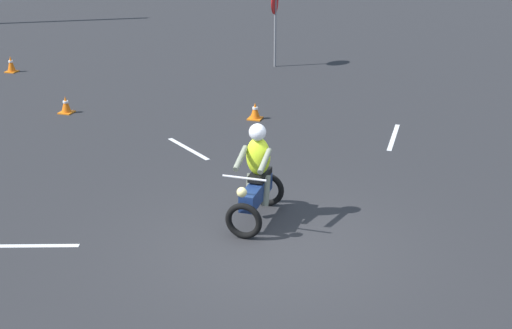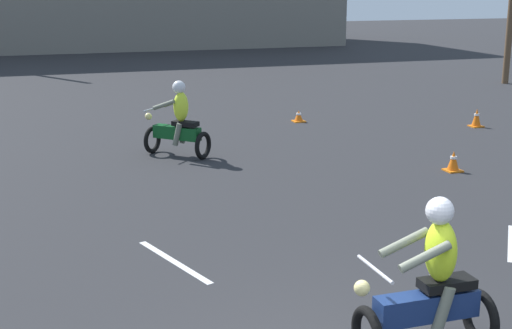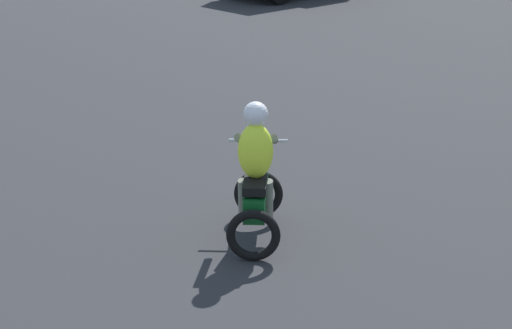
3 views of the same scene
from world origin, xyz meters
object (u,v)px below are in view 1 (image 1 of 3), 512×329
Objects in this scene: motorcycle_rider_foreground at (257,180)px; stop_sign at (275,13)px; traffic_cone_mid_center at (255,111)px; traffic_cone_far_right at (11,64)px; traffic_cone_mid_left at (66,105)px.

stop_sign is (10.51, 2.66, 0.91)m from motorcycle_rider_foreground.
traffic_cone_mid_center is (-5.26, -1.01, -1.44)m from stop_sign.
motorcycle_rider_foreground is at bearing -162.54° from traffic_cone_mid_center.
traffic_cone_mid_center is 8.60m from traffic_cone_far_right.
motorcycle_rider_foreground is 10.88m from stop_sign.
traffic_cone_mid_left is (-6.14, 3.53, -1.43)m from stop_sign.
stop_sign is 7.23m from traffic_cone_mid_left.
traffic_cone_mid_left is at bearing 150.09° from stop_sign.
traffic_cone_mid_center is at bearing -169.14° from stop_sign.
motorcycle_rider_foreground is 3.46× the size of traffic_cone_far_right.
traffic_cone_far_right is at bearing -37.07° from motorcycle_rider_foreground.
traffic_cone_mid_center is at bearing -78.97° from traffic_cone_mid_left.
stop_sign is 8.00m from traffic_cone_far_right.
stop_sign is 4.80× the size of traffic_cone_far_right.
stop_sign reaches higher than traffic_cone_far_right.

